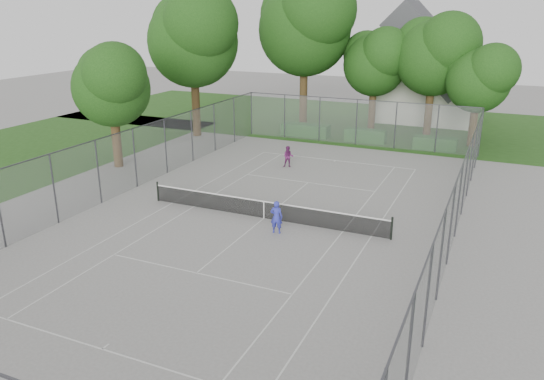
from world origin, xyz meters
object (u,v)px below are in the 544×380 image
at_px(woman_player, 288,157).
at_px(house, 431,74).
at_px(tennis_net, 264,209).
at_px(girl_player, 276,217).

bearing_deg(woman_player, house, 53.93).
relative_size(tennis_net, house, 1.19).
distance_m(house, woman_player, 21.22).
relative_size(house, girl_player, 6.83).
height_order(tennis_net, girl_player, girl_player).
bearing_deg(girl_player, house, -104.57).
distance_m(tennis_net, house, 29.53).
height_order(girl_player, woman_player, girl_player).
xyz_separation_m(girl_player, woman_player, (-3.68, 10.42, -0.08)).
bearing_deg(woman_player, girl_player, -90.03).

